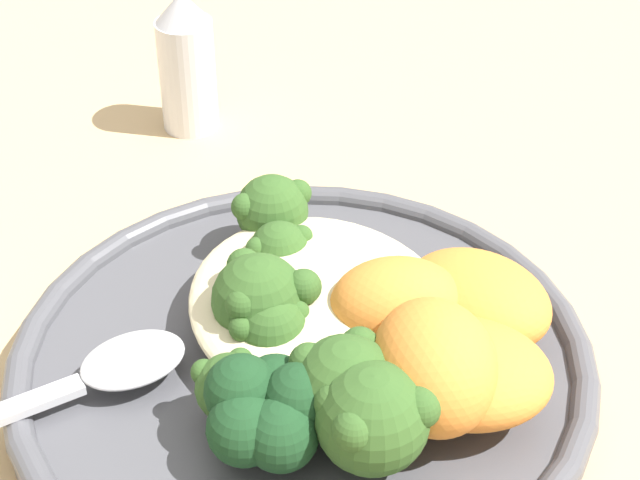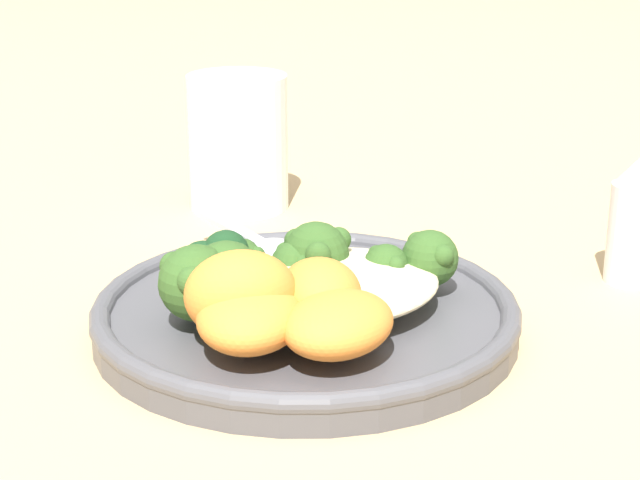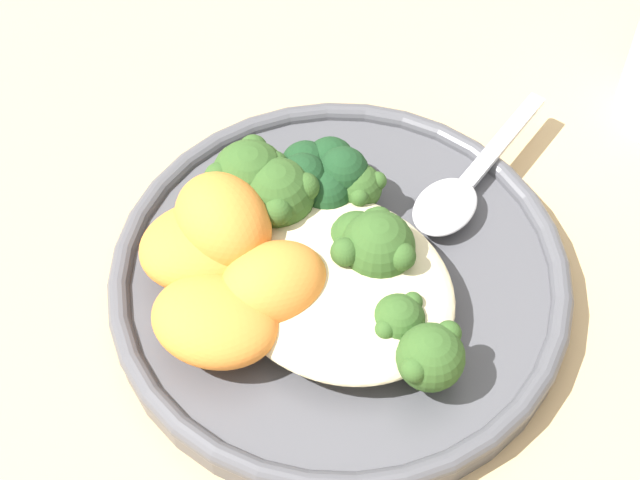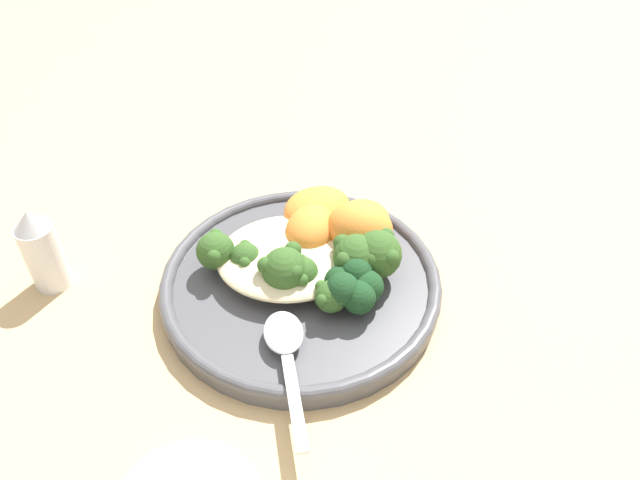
# 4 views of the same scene
# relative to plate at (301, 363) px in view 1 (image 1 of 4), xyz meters

# --- Properties ---
(ground_plane) EXTENTS (4.00, 4.00, 0.00)m
(ground_plane) POSITION_rel_plate_xyz_m (0.00, -0.01, -0.01)
(ground_plane) COLOR tan
(plate) EXTENTS (0.24, 0.24, 0.02)m
(plate) POSITION_rel_plate_xyz_m (0.00, 0.00, 0.00)
(plate) COLOR #4C4C51
(plate) RESTS_ON ground_plane
(quinoa_mound) EXTENTS (0.13, 0.11, 0.02)m
(quinoa_mound) POSITION_rel_plate_xyz_m (-0.01, 0.01, 0.02)
(quinoa_mound) COLOR beige
(quinoa_mound) RESTS_ON plate
(broccoli_stalk_0) EXTENTS (0.12, 0.04, 0.03)m
(broccoli_stalk_0) POSITION_rel_plate_xyz_m (-0.05, 0.02, 0.02)
(broccoli_stalk_0) COLOR #ADC675
(broccoli_stalk_0) RESTS_ON plate
(broccoli_stalk_1) EXTENTS (0.09, 0.05, 0.03)m
(broccoli_stalk_1) POSITION_rel_plate_xyz_m (-0.03, 0.02, 0.02)
(broccoli_stalk_1) COLOR #ADC675
(broccoli_stalk_1) RESTS_ON plate
(broccoli_stalk_2) EXTENTS (0.07, 0.08, 0.04)m
(broccoli_stalk_2) POSITION_rel_plate_xyz_m (-0.01, -0.00, 0.03)
(broccoli_stalk_2) COLOR #ADC675
(broccoli_stalk_2) RESTS_ON plate
(broccoli_stalk_3) EXTENTS (0.05, 0.08, 0.03)m
(broccoli_stalk_3) POSITION_rel_plate_xyz_m (0.00, -0.00, 0.02)
(broccoli_stalk_3) COLOR #ADC675
(broccoli_stalk_3) RESTS_ON plate
(broccoli_stalk_4) EXTENTS (0.03, 0.10, 0.03)m
(broccoli_stalk_4) POSITION_rel_plate_xyz_m (0.02, -0.02, 0.02)
(broccoli_stalk_4) COLOR #ADC675
(broccoli_stalk_4) RESTS_ON plate
(broccoli_stalk_5) EXTENTS (0.07, 0.07, 0.04)m
(broccoli_stalk_5) POSITION_rel_plate_xyz_m (0.04, 0.00, 0.03)
(broccoli_stalk_5) COLOR #ADC675
(broccoli_stalk_5) RESTS_ON plate
(broccoli_stalk_6) EXTENTS (0.10, 0.07, 0.04)m
(broccoli_stalk_6) POSITION_rel_plate_xyz_m (0.06, 0.00, 0.03)
(broccoli_stalk_6) COLOR #ADC675
(broccoli_stalk_6) RESTS_ON plate
(sweet_potato_chunk_0) EXTENTS (0.08, 0.07, 0.03)m
(sweet_potato_chunk_0) POSITION_rel_plate_xyz_m (0.02, 0.07, 0.03)
(sweet_potato_chunk_0) COLOR orange
(sweet_potato_chunk_0) RESTS_ON plate
(sweet_potato_chunk_1) EXTENTS (0.07, 0.06, 0.05)m
(sweet_potato_chunk_1) POSITION_rel_plate_xyz_m (0.05, 0.03, 0.03)
(sweet_potato_chunk_1) COLOR orange
(sweet_potato_chunk_1) RESTS_ON plate
(sweet_potato_chunk_2) EXTENTS (0.06, 0.07, 0.04)m
(sweet_potato_chunk_2) POSITION_rel_plate_xyz_m (0.01, 0.04, 0.03)
(sweet_potato_chunk_2) COLOR orange
(sweet_potato_chunk_2) RESTS_ON plate
(sweet_potato_chunk_3) EXTENTS (0.08, 0.09, 0.03)m
(sweet_potato_chunk_3) POSITION_rel_plate_xyz_m (0.06, 0.04, 0.03)
(sweet_potato_chunk_3) COLOR orange
(sweet_potato_chunk_3) RESTS_ON plate
(kale_tuft) EXTENTS (0.05, 0.05, 0.03)m
(kale_tuft) POSITION_rel_plate_xyz_m (0.04, -0.03, 0.03)
(kale_tuft) COLOR #193D1E
(kale_tuft) RESTS_ON plate
(spoon) EXTENTS (0.04, 0.12, 0.01)m
(spoon) POSITION_rel_plate_xyz_m (-0.01, -0.08, 0.01)
(spoon) COLOR silver
(spoon) RESTS_ON plate
(salt_shaker) EXTENTS (0.03, 0.03, 0.08)m
(salt_shaker) POSITION_rel_plate_xyz_m (-0.22, 0.03, 0.03)
(salt_shaker) COLOR silver
(salt_shaker) RESTS_ON ground_plane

